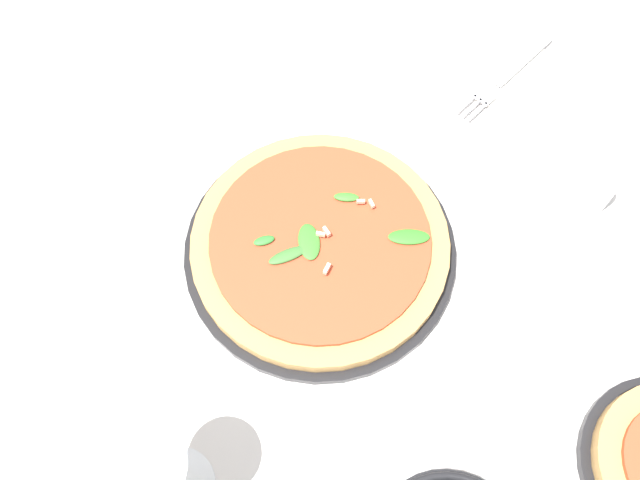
% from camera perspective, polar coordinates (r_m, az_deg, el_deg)
% --- Properties ---
extents(ground_plane, '(6.00, 6.00, 0.00)m').
position_cam_1_polar(ground_plane, '(0.74, -1.23, 0.36)').
color(ground_plane, silver).
extents(pizza_arugula_main, '(0.31, 0.31, 0.05)m').
position_cam_1_polar(pizza_arugula_main, '(0.72, 0.01, -0.48)').
color(pizza_arugula_main, black).
rests_on(pizza_arugula_main, ground_plane).
extents(wine_glass, '(0.08, 0.08, 0.15)m').
position_cam_1_polar(wine_glass, '(0.57, -15.07, -19.98)').
color(wine_glass, white).
rests_on(wine_glass, ground_plane).
extents(napkin, '(0.13, 0.09, 0.01)m').
position_cam_1_polar(napkin, '(0.92, 17.05, 14.32)').
color(napkin, silver).
rests_on(napkin, ground_plane).
extents(fork, '(0.20, 0.04, 0.00)m').
position_cam_1_polar(fork, '(0.91, 16.87, 14.30)').
color(fork, silver).
rests_on(fork, ground_plane).
extents(shaker_pepper, '(0.03, 0.03, 0.07)m').
position_cam_1_polar(shaker_pepper, '(0.80, 24.25, 4.20)').
color(shaker_pepper, silver).
rests_on(shaker_pepper, ground_plane).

